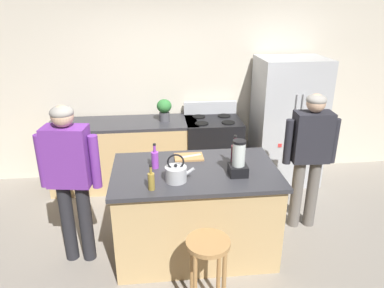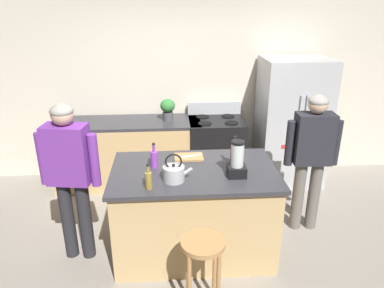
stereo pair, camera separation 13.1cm
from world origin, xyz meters
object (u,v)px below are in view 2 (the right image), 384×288
object	(u,v)px
person_by_island_left	(70,170)
bottle_vinegar	(148,180)
chef_knife	(191,156)
bottle_soda	(154,159)
tea_kettle	(174,173)
kitchen_island	(194,211)
refrigerator	(292,123)
bottle_wine	(234,155)
blender_appliance	(237,161)
potted_plant	(168,108)
bar_stool	(203,258)
stove_range	(216,151)
person_by_sink_right	(312,152)
cutting_board	(189,157)

from	to	relation	value
person_by_island_left	bottle_vinegar	bearing A→B (deg)	-24.06
person_by_island_left	chef_knife	size ratio (longest dim) A/B	7.42
bottle_soda	tea_kettle	world-z (taller)	tea_kettle
kitchen_island	refrigerator	xyz separation A→B (m)	(1.47, 1.50, 0.41)
bottle_wine	person_by_island_left	bearing A→B (deg)	-177.46
bottle_soda	chef_knife	bearing A→B (deg)	28.37
blender_appliance	person_by_island_left	bearing A→B (deg)	174.78
bottle_soda	potted_plant	bearing A→B (deg)	84.30
bar_stool	chef_knife	world-z (taller)	chef_knife
refrigerator	tea_kettle	bearing A→B (deg)	-134.38
chef_knife	blender_appliance	bearing A→B (deg)	-63.35
bottle_wine	chef_knife	distance (m)	0.48
bottle_wine	bottle_soda	distance (m)	0.79
bar_stool	bottle_wine	xyz separation A→B (m)	(0.39, 0.87, 0.51)
potted_plant	blender_appliance	size ratio (longest dim) A/B	0.86
stove_range	person_by_island_left	size ratio (longest dim) A/B	0.69
bottle_wine	person_by_sink_right	bearing A→B (deg)	16.00
bar_stool	bottle_vinegar	bearing A→B (deg)	133.27
kitchen_island	bottle_vinegar	distance (m)	0.78
bar_stool	bottle_soda	world-z (taller)	bottle_soda
stove_range	person_by_island_left	xyz separation A→B (m)	(-1.61, -1.53, 0.51)
blender_appliance	tea_kettle	bearing A→B (deg)	-174.43
kitchen_island	refrigerator	world-z (taller)	refrigerator
bottle_vinegar	chef_knife	distance (m)	0.76
person_by_sink_right	blender_appliance	world-z (taller)	person_by_sink_right
bottle_soda	blender_appliance	bearing A→B (deg)	-17.07
refrigerator	bottle_vinegar	bearing A→B (deg)	-135.76
chef_knife	refrigerator	bearing A→B (deg)	23.26
potted_plant	cutting_board	distance (m)	1.29
bottle_wine	cutting_board	size ratio (longest dim) A/B	1.05
bottle_soda	chef_knife	xyz separation A→B (m)	(0.37, 0.20, -0.07)
bottle_soda	bar_stool	bearing A→B (deg)	-66.08
person_by_sink_right	bar_stool	xyz separation A→B (m)	(-1.29, -1.13, -0.42)
refrigerator	bottle_soda	distance (m)	2.34
bottle_wine	chef_knife	xyz separation A→B (m)	(-0.42, 0.23, -0.09)
potted_plant	bottle_soda	world-z (taller)	potted_plant
chef_knife	stove_range	bearing A→B (deg)	54.48
bar_stool	tea_kettle	distance (m)	0.79
kitchen_island	person_by_island_left	size ratio (longest dim) A/B	0.99
potted_plant	bar_stool	bearing A→B (deg)	-83.92
kitchen_island	person_by_island_left	distance (m)	1.29
stove_range	person_by_sink_right	world-z (taller)	person_by_sink_right
person_by_sink_right	bottle_vinegar	world-z (taller)	person_by_sink_right
cutting_board	chef_knife	distance (m)	0.02
bottle_soda	person_by_island_left	bearing A→B (deg)	-173.24
person_by_sink_right	bottle_wine	xyz separation A→B (m)	(-0.90, -0.26, 0.10)
person_by_island_left	blender_appliance	size ratio (longest dim) A/B	4.66
potted_plant	bottle_vinegar	distance (m)	1.91
refrigerator	cutting_board	size ratio (longest dim) A/B	5.90
person_by_island_left	bottle_vinegar	xyz separation A→B (m)	(0.76, -0.34, 0.04)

